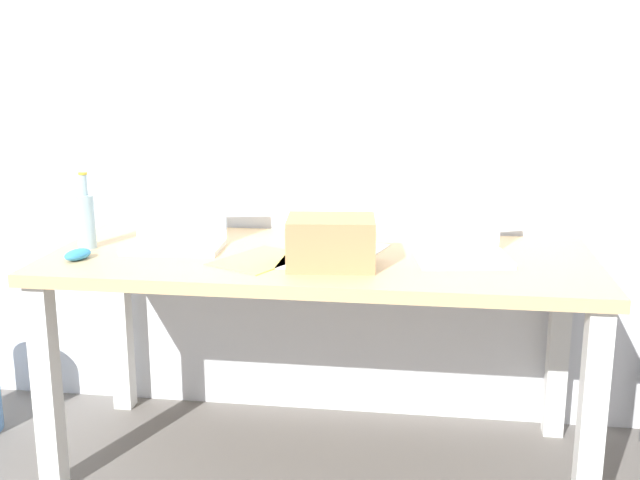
{
  "coord_description": "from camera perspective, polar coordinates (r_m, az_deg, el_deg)",
  "views": [
    {
      "loc": [
        0.34,
        -2.41,
        1.36
      ],
      "look_at": [
        0.0,
        0.0,
        0.78
      ],
      "focal_mm": 43.54,
      "sensor_mm": 36.0,
      "label": 1
    }
  ],
  "objects": [
    {
      "name": "ground_plane",
      "position": [
        2.78,
        -0.0,
        -15.73
      ],
      "size": [
        8.0,
        8.0,
        0.0
      ],
      "primitive_type": "plane",
      "color": "slate"
    },
    {
      "name": "back_wall",
      "position": [
        2.85,
        1.2,
        12.29
      ],
      "size": [
        5.2,
        0.08,
        2.6
      ],
      "primitive_type": "cube",
      "color": "white",
      "rests_on": "ground"
    },
    {
      "name": "desk",
      "position": [
        2.54,
        -0.0,
        -3.21
      ],
      "size": [
        1.76,
        0.72,
        0.73
      ],
      "color": "tan",
      "rests_on": "ground"
    },
    {
      "name": "laptop_left",
      "position": [
        2.65,
        -10.5,
        0.55
      ],
      "size": [
        0.33,
        0.22,
        0.22
      ],
      "color": "silver",
      "rests_on": "desk"
    },
    {
      "name": "laptop_right",
      "position": [
        2.5,
        10.31,
        -0.42
      ],
      "size": [
        0.32,
        0.28,
        0.2
      ],
      "color": "silver",
      "rests_on": "desk"
    },
    {
      "name": "beer_bottle",
      "position": [
        2.7,
        -16.83,
        1.49
      ],
      "size": [
        0.06,
        0.06,
        0.26
      ],
      "color": "#99B7C1",
      "rests_on": "desk"
    },
    {
      "name": "computer_mouse",
      "position": [
        2.57,
        -17.38,
        -1.02
      ],
      "size": [
        0.09,
        0.11,
        0.03
      ],
      "primitive_type": "ellipsoid",
      "rotation": [
        0.0,
        0.0,
        -0.32
      ],
      "color": "#338CC6",
      "rests_on": "desk"
    },
    {
      "name": "cardboard_box",
      "position": [
        2.36,
        0.82,
        -0.16
      ],
      "size": [
        0.28,
        0.22,
        0.15
      ],
      "primitive_type": "cube",
      "rotation": [
        0.0,
        0.0,
        0.1
      ],
      "color": "tan",
      "rests_on": "desk"
    },
    {
      "name": "paper_sheet_near_back",
      "position": [
        2.55,
        1.89,
        -0.84
      ],
      "size": [
        0.29,
        0.34,
        0.0
      ],
      "primitive_type": "cube",
      "rotation": [
        0.0,
        0.0,
        -0.29
      ],
      "color": "white",
      "rests_on": "desk"
    },
    {
      "name": "paper_yellow_folder",
      "position": [
        2.46,
        -4.42,
        -1.45
      ],
      "size": [
        0.32,
        0.36,
        0.0
      ],
      "primitive_type": "cube",
      "rotation": [
        0.0,
        0.0,
        -0.48
      ],
      "color": "#F4E06B",
      "rests_on": "desk"
    },
    {
      "name": "paper_sheet_center",
      "position": [
        2.47,
        -0.27,
        -1.31
      ],
      "size": [
        0.22,
        0.3,
        0.0
      ],
      "primitive_type": "cube",
      "rotation": [
        0.0,
        0.0,
        -0.02
      ],
      "color": "white",
      "rests_on": "desk"
    }
  ]
}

